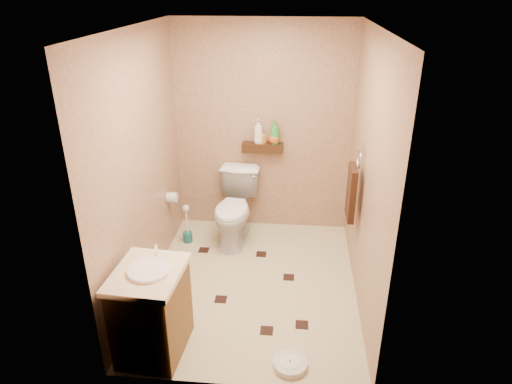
# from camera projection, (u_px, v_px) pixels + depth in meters

# --- Properties ---
(ground) EXTENTS (2.50, 2.50, 0.00)m
(ground) POSITION_uv_depth(u_px,v_px,m) (253.00, 284.00, 4.51)
(ground) COLOR beige
(ground) RESTS_ON ground
(wall_back) EXTENTS (2.00, 0.04, 2.40)m
(wall_back) POSITION_uv_depth(u_px,v_px,m) (263.00, 130.00, 5.14)
(wall_back) COLOR tan
(wall_back) RESTS_ON ground
(wall_front) EXTENTS (2.00, 0.04, 2.40)m
(wall_front) POSITION_uv_depth(u_px,v_px,m) (233.00, 246.00, 2.88)
(wall_front) COLOR tan
(wall_front) RESTS_ON ground
(wall_left) EXTENTS (0.04, 2.50, 2.40)m
(wall_left) POSITION_uv_depth(u_px,v_px,m) (142.00, 168.00, 4.09)
(wall_left) COLOR tan
(wall_left) RESTS_ON ground
(wall_right) EXTENTS (0.04, 2.50, 2.40)m
(wall_right) POSITION_uv_depth(u_px,v_px,m) (368.00, 176.00, 3.93)
(wall_right) COLOR tan
(wall_right) RESTS_ON ground
(ceiling) EXTENTS (2.00, 2.50, 0.02)m
(ceiling) POSITION_uv_depth(u_px,v_px,m) (252.00, 27.00, 3.51)
(ceiling) COLOR silver
(ceiling) RESTS_ON wall_back
(wall_shelf) EXTENTS (0.46, 0.14, 0.10)m
(wall_shelf) POSITION_uv_depth(u_px,v_px,m) (263.00, 147.00, 5.14)
(wall_shelf) COLOR #35200E
(wall_shelf) RESTS_ON wall_back
(floor_accents) EXTENTS (1.20, 1.33, 0.01)m
(floor_accents) POSITION_uv_depth(u_px,v_px,m) (255.00, 286.00, 4.47)
(floor_accents) COLOR black
(floor_accents) RESTS_ON ground
(toilet) EXTENTS (0.51, 0.82, 0.80)m
(toilet) POSITION_uv_depth(u_px,v_px,m) (235.00, 209.00, 5.12)
(toilet) COLOR white
(toilet) RESTS_ON ground
(vanity) EXTENTS (0.55, 0.65, 0.87)m
(vanity) POSITION_uv_depth(u_px,v_px,m) (152.00, 310.00, 3.56)
(vanity) COLOR brown
(vanity) RESTS_ON ground
(bathroom_scale) EXTENTS (0.27, 0.27, 0.05)m
(bathroom_scale) POSITION_uv_depth(u_px,v_px,m) (290.00, 364.00, 3.53)
(bathroom_scale) COLOR silver
(bathroom_scale) RESTS_ON ground
(toilet_brush) EXTENTS (0.11, 0.11, 0.47)m
(toilet_brush) POSITION_uv_depth(u_px,v_px,m) (187.00, 229.00, 5.18)
(toilet_brush) COLOR #165A5B
(toilet_brush) RESTS_ON ground
(towel_ring) EXTENTS (0.12, 0.30, 0.76)m
(towel_ring) POSITION_uv_depth(u_px,v_px,m) (352.00, 190.00, 4.27)
(towel_ring) COLOR silver
(towel_ring) RESTS_ON wall_right
(toilet_paper) EXTENTS (0.12, 0.11, 0.12)m
(toilet_paper) POSITION_uv_depth(u_px,v_px,m) (172.00, 197.00, 4.93)
(toilet_paper) COLOR silver
(toilet_paper) RESTS_ON wall_left
(bottle_a) EXTENTS (0.14, 0.14, 0.28)m
(bottle_a) POSITION_uv_depth(u_px,v_px,m) (258.00, 131.00, 5.07)
(bottle_a) COLOR silver
(bottle_a) RESTS_ON wall_shelf
(bottle_b) EXTENTS (0.10, 0.10, 0.15)m
(bottle_b) POSITION_uv_depth(u_px,v_px,m) (262.00, 137.00, 5.09)
(bottle_b) COLOR orange
(bottle_b) RESTS_ON wall_shelf
(bottle_c) EXTENTS (0.17, 0.17, 0.16)m
(bottle_c) POSITION_uv_depth(u_px,v_px,m) (274.00, 137.00, 5.08)
(bottle_c) COLOR #C65017
(bottle_c) RESTS_ON wall_shelf
(bottle_d) EXTENTS (0.14, 0.14, 0.28)m
(bottle_d) POSITION_uv_depth(u_px,v_px,m) (275.00, 132.00, 5.05)
(bottle_d) COLOR green
(bottle_d) RESTS_ON wall_shelf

